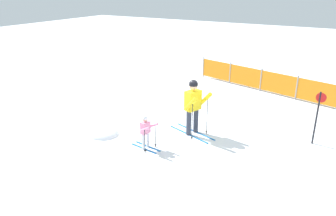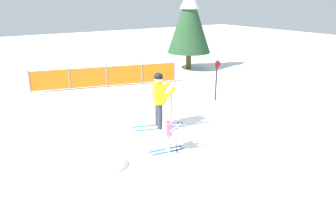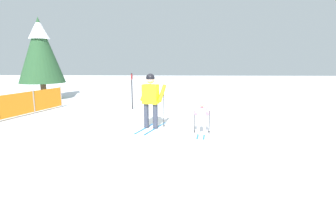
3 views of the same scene
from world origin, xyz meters
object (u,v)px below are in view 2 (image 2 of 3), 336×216
Objects in this scene: skier_adult at (159,95)px; safety_fence at (107,76)px; skier_child at (168,130)px; conifer_far at (189,19)px; trail_marker at (217,76)px.

safety_fence is (0.59, 5.40, -0.53)m from skier_adult.
skier_child is 0.23× the size of conifer_far.
skier_child is at bearing -100.56° from safety_fence.
trail_marker is at bearing 42.42° from skier_child.
safety_fence is at bearing -167.84° from conifer_far.
safety_fence is 1.42× the size of conifer_far.
skier_adult is at bearing -160.54° from trail_marker.
trail_marker is (4.04, 2.71, 0.40)m from skier_child.
conifer_far is at bearing 58.78° from skier_child.
skier_child is at bearing -129.78° from conifer_far.
skier_adult is 1.09× the size of trail_marker.
skier_child is 0.16× the size of safety_fence.
skier_child is at bearing -96.15° from skier_adult.
safety_fence reaches higher than skier_child.
skier_adult is 1.75m from skier_child.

